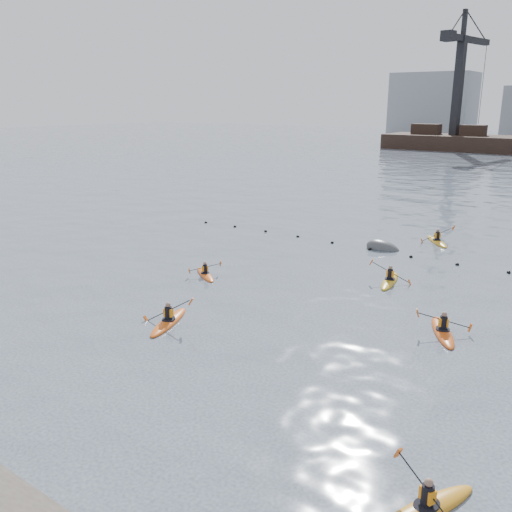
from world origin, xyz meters
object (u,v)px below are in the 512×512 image
Objects in this scene: kayaker_0 at (169,321)px; kayaker_5 at (437,241)px; kayaker_1 at (426,507)px; mooring_buoy at (383,249)px; kayaker_4 at (443,331)px; kayaker_2 at (205,274)px; kayaker_3 at (390,280)px.

kayaker_5 is (5.32, 22.32, -0.00)m from kayaker_0.
kayaker_1 is 1.39× the size of mooring_buoy.
kayaker_0 is at bearing 2.24° from kayaker_4.
kayaker_3 is (9.36, 5.18, 0.02)m from kayaker_2.
kayaker_3 is 10.70m from kayaker_5.
kayaker_5 reaches higher than kayaker_3.
kayaker_0 is 1.12× the size of kayaker_5.
kayaker_2 is 0.80× the size of kayaker_4.
kayaker_5 is (-5.38, 16.07, -0.00)m from kayaker_4.
kayaker_4 is (-3.05, 11.18, 0.01)m from kayaker_1.
kayaker_0 is at bearing -118.56° from kayaker_2.
kayaker_4 is at bearing -109.01° from kayaker_5.
kayaker_3 is (6.03, 11.64, -0.00)m from kayaker_0.
kayaker_2 is 0.79× the size of kayaker_3.
kayaker_1 is 28.52m from kayaker_5.
kayaker_0 is 14.61m from kayaker_1.
kayaker_3 reaches higher than kayaker_4.
kayaker_4 is 1.08× the size of kayaker_5.
kayaker_4 is 14.28m from mooring_buoy.
kayaker_3 is 1.01× the size of kayaker_4.
kayaker_0 is 12.39m from kayaker_4.
kayaker_5 reaches higher than mooring_buoy.
kayaker_2 is at bearing -162.09° from kayaker_3.
kayaker_0 is at bearing -175.21° from kayaker_1.
kayaker_5 is at bearing 131.72° from kayaker_1.
kayaker_3 reaches higher than kayaker_2.
kayaker_2 is at bearing -156.13° from kayaker_5.
kayaker_3 is 7.13m from kayaker_4.
kayaker_0 reaches higher than kayaker_1.
kayaker_0 reaches higher than kayaker_5.
kayaker_5 is at bearing 56.60° from kayaker_0.
kayaker_5 is at bearing -99.52° from kayaker_4.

